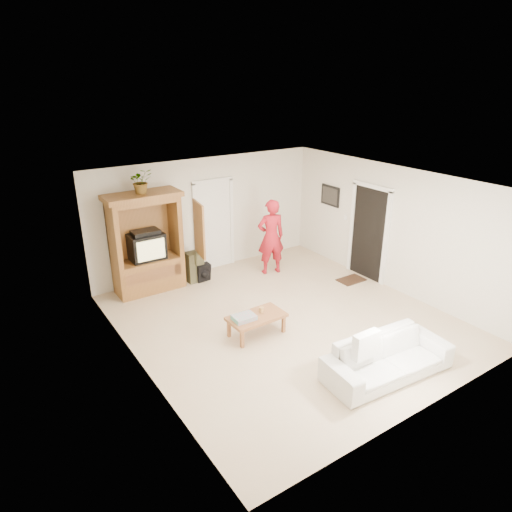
{
  "coord_description": "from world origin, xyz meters",
  "views": [
    {
      "loc": [
        -4.6,
        -5.92,
        4.28
      ],
      "look_at": [
        -0.26,
        0.6,
        1.15
      ],
      "focal_mm": 32.0,
      "sensor_mm": 36.0,
      "label": 1
    }
  ],
  "objects_px": {
    "man": "(271,237)",
    "sofa": "(388,358)",
    "armoire": "(148,249)",
    "coffee_table": "(257,318)"
  },
  "relations": [
    {
      "from": "armoire",
      "to": "sofa",
      "type": "bearing_deg",
      "value": -68.99
    },
    {
      "from": "man",
      "to": "sofa",
      "type": "height_order",
      "value": "man"
    },
    {
      "from": "armoire",
      "to": "sofa",
      "type": "distance_m",
      "value": 5.22
    },
    {
      "from": "armoire",
      "to": "coffee_table",
      "type": "xyz_separation_m",
      "value": [
        0.85,
        -2.78,
        -0.58
      ]
    },
    {
      "from": "armoire",
      "to": "man",
      "type": "xyz_separation_m",
      "value": [
        2.64,
        -0.69,
        -0.04
      ]
    },
    {
      "from": "coffee_table",
      "to": "armoire",
      "type": "bearing_deg",
      "value": 106.12
    },
    {
      "from": "sofa",
      "to": "coffee_table",
      "type": "bearing_deg",
      "value": 120.75
    },
    {
      "from": "armoire",
      "to": "man",
      "type": "height_order",
      "value": "armoire"
    },
    {
      "from": "armoire",
      "to": "coffee_table",
      "type": "height_order",
      "value": "armoire"
    },
    {
      "from": "coffee_table",
      "to": "sofa",
      "type": "bearing_deg",
      "value": -64.95
    }
  ]
}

